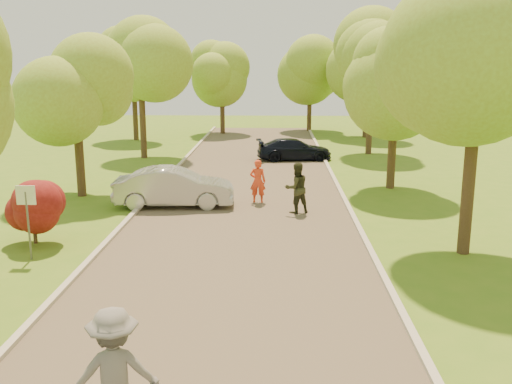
# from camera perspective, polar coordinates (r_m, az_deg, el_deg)

# --- Properties ---
(ground) EXTENTS (100.00, 100.00, 0.00)m
(ground) POSITION_cam_1_polar(r_m,az_deg,el_deg) (12.66, -3.72, -13.10)
(ground) COLOR #47751C
(ground) RESTS_ON ground
(road) EXTENTS (8.00, 60.00, 0.01)m
(road) POSITION_cam_1_polar(r_m,az_deg,el_deg) (20.14, -1.52, -3.11)
(road) COLOR #4C4438
(road) RESTS_ON ground
(curb_left) EXTENTS (0.18, 60.00, 0.12)m
(curb_left) POSITION_cam_1_polar(r_m,az_deg,el_deg) (20.76, -12.77, -2.79)
(curb_left) COLOR #B2AD9E
(curb_left) RESTS_ON ground
(curb_right) EXTENTS (0.18, 60.00, 0.12)m
(curb_right) POSITION_cam_1_polar(r_m,az_deg,el_deg) (20.29, 9.98, -3.02)
(curb_right) COLOR #B2AD9E
(curb_right) RESTS_ON ground
(street_sign) EXTENTS (0.55, 0.06, 2.17)m
(street_sign) POSITION_cam_1_polar(r_m,az_deg,el_deg) (17.30, -21.94, -1.38)
(street_sign) COLOR #59595E
(street_sign) RESTS_ON ground
(red_shrub) EXTENTS (1.70, 1.70, 1.95)m
(red_shrub) POSITION_cam_1_polar(r_m,az_deg,el_deg) (18.94, -21.42, -1.62)
(red_shrub) COLOR #382619
(red_shrub) RESTS_ON ground
(tree_l_midb) EXTENTS (4.30, 4.20, 6.62)m
(tree_l_midb) POSITION_cam_1_polar(r_m,az_deg,el_deg) (24.68, -17.26, 10.06)
(tree_l_midb) COLOR #382619
(tree_l_midb) RESTS_ON ground
(tree_l_far) EXTENTS (4.92, 4.80, 7.79)m
(tree_l_far) POSITION_cam_1_polar(r_m,az_deg,el_deg) (34.18, -11.15, 12.47)
(tree_l_far) COLOR #382619
(tree_l_far) RESTS_ON ground
(tree_r_mida) EXTENTS (5.13, 5.00, 7.95)m
(tree_r_mida) POSITION_cam_1_polar(r_m,az_deg,el_deg) (17.34, 22.10, 11.93)
(tree_r_mida) COLOR #382619
(tree_r_mida) RESTS_ON ground
(tree_r_midb) EXTENTS (4.51, 4.40, 7.01)m
(tree_r_midb) POSITION_cam_1_polar(r_m,az_deg,el_deg) (25.91, 14.24, 10.99)
(tree_r_midb) COLOR #382619
(tree_r_midb) RESTS_ON ground
(tree_r_far) EXTENTS (5.33, 5.20, 8.34)m
(tree_r_far) POSITION_cam_1_polar(r_m,az_deg,el_deg) (35.85, 11.94, 13.02)
(tree_r_far) COLOR #382619
(tree_r_far) RESTS_ON ground
(tree_bg_a) EXTENTS (5.12, 5.00, 7.72)m
(tree_bg_a) POSITION_cam_1_polar(r_m,az_deg,el_deg) (42.51, -11.91, 12.25)
(tree_bg_a) COLOR #382619
(tree_bg_a) RESTS_ON ground
(tree_bg_b) EXTENTS (5.12, 5.00, 7.95)m
(tree_bg_b) POSITION_cam_1_polar(r_m,az_deg,el_deg) (43.90, 11.42, 12.57)
(tree_bg_b) COLOR #382619
(tree_bg_b) RESTS_ON ground
(tree_bg_c) EXTENTS (4.92, 4.80, 7.33)m
(tree_bg_c) POSITION_cam_1_polar(r_m,az_deg,el_deg) (45.51, -3.16, 12.15)
(tree_bg_c) COLOR #382619
(tree_bg_c) RESTS_ON ground
(tree_bg_d) EXTENTS (5.12, 5.00, 7.72)m
(tree_bg_d) POSITION_cam_1_polar(r_m,az_deg,el_deg) (47.43, 5.72, 12.48)
(tree_bg_d) COLOR #382619
(tree_bg_d) RESTS_ON ground
(silver_sedan) EXTENTS (4.74, 1.91, 1.53)m
(silver_sedan) POSITION_cam_1_polar(r_m,az_deg,el_deg) (22.52, -8.18, 0.47)
(silver_sedan) COLOR #A4A4A8
(silver_sedan) RESTS_ON ground
(dark_sedan) EXTENTS (4.49, 2.30, 1.25)m
(dark_sedan) POSITION_cam_1_polar(r_m,az_deg,el_deg) (33.19, 3.83, 4.28)
(dark_sedan) COLOR black
(dark_sedan) RESTS_ON ground
(skateboarder) EXTENTS (1.44, 1.03, 2.02)m
(skateboarder) POSITION_cam_1_polar(r_m,az_deg,el_deg) (8.87, -13.95, -17.23)
(skateboarder) COLOR slate
(skateboarder) RESTS_ON longboard
(person_striped) EXTENTS (0.67, 0.46, 1.76)m
(person_striped) POSITION_cam_1_polar(r_m,az_deg,el_deg) (22.86, 0.18, 1.08)
(person_striped) COLOR red
(person_striped) RESTS_ON ground
(person_olive) EXTENTS (1.14, 1.04, 1.92)m
(person_olive) POSITION_cam_1_polar(r_m,az_deg,el_deg) (21.32, 4.07, 0.40)
(person_olive) COLOR #2C2F1C
(person_olive) RESTS_ON ground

